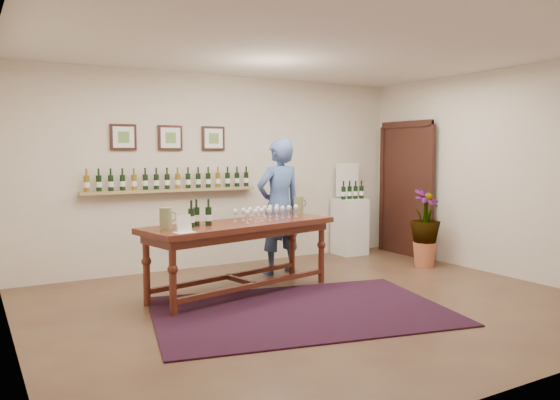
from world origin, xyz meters
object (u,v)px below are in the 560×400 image
tasting_table (241,233)px  potted_plant (425,228)px  person (279,207)px  display_pedestal (350,226)px

tasting_table → potted_plant: size_ratio=2.55×
tasting_table → person: bearing=25.3°
person → potted_plant: bearing=158.6°
display_pedestal → person: size_ratio=0.49×
potted_plant → person: 2.21m
potted_plant → person: size_ratio=0.53×
tasting_table → person: size_ratio=1.35×
potted_plant → display_pedestal: bearing=104.0°
person → display_pedestal: bearing=-161.8°
potted_plant → tasting_table: bearing=-179.8°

